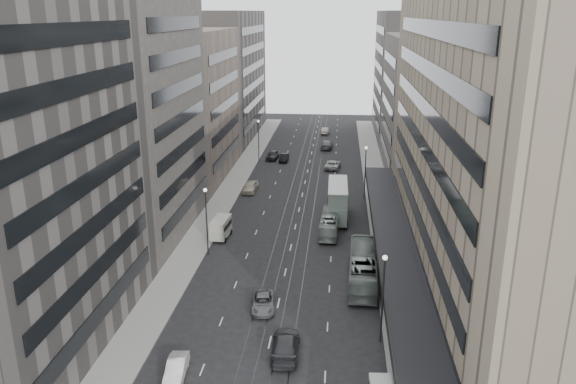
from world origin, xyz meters
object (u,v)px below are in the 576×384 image
(double_decker, at_px, (338,200))
(panel_van, at_px, (221,227))
(bus_far, at_px, (330,223))
(sedan_2, at_px, (263,302))
(bus_near, at_px, (363,267))
(sedan_1, at_px, (176,368))

(double_decker, distance_m, panel_van, 17.06)
(bus_far, distance_m, panel_van, 14.25)
(double_decker, bearing_deg, sedan_2, -105.72)
(bus_near, distance_m, double_decker, 19.37)
(bus_near, bearing_deg, sedan_1, 51.38)
(bus_far, bearing_deg, sedan_2, 76.03)
(panel_van, bearing_deg, bus_near, -27.21)
(bus_far, bearing_deg, double_decker, -98.20)
(panel_van, distance_m, sedan_2, 19.07)
(bus_far, relative_size, sedan_2, 1.99)
(sedan_1, distance_m, sedan_2, 12.49)
(bus_near, relative_size, sedan_2, 2.54)
(bus_far, relative_size, sedan_1, 2.28)
(bus_far, bearing_deg, bus_near, 107.64)
(panel_van, xyz_separation_m, sedan_2, (7.81, -17.38, -0.80))
(double_decker, bearing_deg, sedan_1, -109.08)
(bus_near, height_order, sedan_2, bus_near)
(panel_van, relative_size, sedan_1, 1.04)
(sedan_2, bearing_deg, bus_near, 27.09)
(sedan_1, xyz_separation_m, sedan_2, (5.43, 11.25, -0.02))
(double_decker, height_order, sedan_2, double_decker)
(bus_far, height_order, sedan_2, bus_far)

